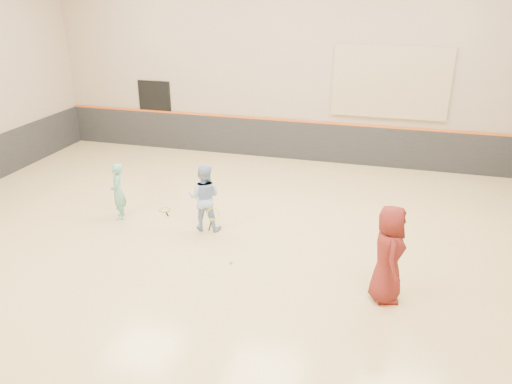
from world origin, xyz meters
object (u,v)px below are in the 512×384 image
(girl, at_px, (118,191))
(instructor, at_px, (204,197))
(young_man, at_px, (388,254))
(spare_racket, at_px, (165,209))

(girl, bearing_deg, instructor, 66.06)
(girl, distance_m, instructor, 2.10)
(instructor, relative_size, young_man, 0.86)
(instructor, bearing_deg, young_man, 150.77)
(girl, height_order, instructor, instructor)
(young_man, bearing_deg, girl, 63.75)
(young_man, bearing_deg, instructor, 56.08)
(spare_racket, bearing_deg, girl, -141.11)
(girl, relative_size, instructor, 0.88)
(young_man, relative_size, spare_racket, 2.74)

